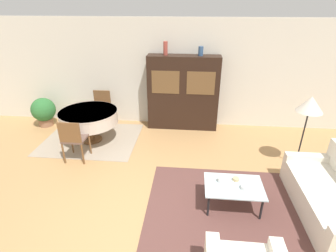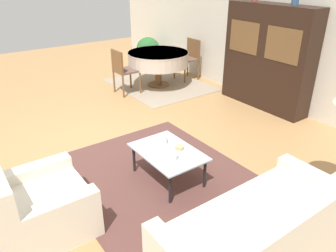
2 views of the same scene
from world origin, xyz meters
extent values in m
plane|color=tan|center=(0.00, 0.00, 0.00)|extent=(14.00, 14.00, 0.00)
cube|color=beige|center=(0.00, 3.63, 1.35)|extent=(10.00, 0.06, 2.70)
cube|color=brown|center=(1.23, 0.36, 0.01)|extent=(2.54, 2.16, 0.01)
cube|color=gray|center=(-1.76, 2.45, 0.01)|extent=(2.20, 1.82, 0.01)
cube|color=silver|center=(2.81, 0.41, 0.22)|extent=(0.93, 1.91, 0.43)
cube|color=silver|center=(3.18, 0.41, 0.65)|extent=(0.20, 1.91, 0.43)
cube|color=silver|center=(2.81, 1.29, 0.49)|extent=(0.93, 0.16, 0.12)
cube|color=silver|center=(1.30, -1.07, 0.21)|extent=(0.90, 0.91, 0.42)
cube|color=silver|center=(0.93, -1.07, 0.48)|extent=(0.16, 0.91, 0.12)
cube|color=silver|center=(1.66, -1.07, 0.48)|extent=(0.16, 0.91, 0.12)
cylinder|color=black|center=(0.94, 0.20, 0.20)|extent=(0.04, 0.04, 0.38)
cylinder|color=black|center=(1.73, 0.20, 0.20)|extent=(0.04, 0.04, 0.38)
cylinder|color=black|center=(0.94, 0.72, 0.20)|extent=(0.04, 0.04, 0.38)
cylinder|color=black|center=(1.73, 0.72, 0.20)|extent=(0.04, 0.04, 0.38)
cube|color=silver|center=(1.33, 0.46, 0.40)|extent=(0.92, 0.63, 0.02)
cube|color=black|center=(0.39, 3.37, 0.93)|extent=(1.76, 0.41, 1.87)
cube|color=brown|center=(-0.03, 3.17, 1.26)|extent=(0.67, 0.01, 0.56)
cube|color=brown|center=(0.82, 3.17, 1.26)|extent=(0.67, 0.01, 0.56)
cylinder|color=brown|center=(-1.73, 2.40, 0.03)|extent=(0.48, 0.48, 0.03)
cylinder|color=brown|center=(-1.73, 2.40, 0.24)|extent=(0.14, 0.14, 0.45)
cylinder|color=beige|center=(-1.73, 2.40, 0.61)|extent=(1.32, 1.32, 0.30)
cylinder|color=beige|center=(-1.73, 2.40, 0.75)|extent=(1.33, 1.33, 0.03)
cylinder|color=brown|center=(-1.94, 1.80, 0.24)|extent=(0.04, 0.04, 0.46)
cylinder|color=brown|center=(-1.53, 1.80, 0.24)|extent=(0.04, 0.04, 0.46)
cylinder|color=brown|center=(-1.94, 1.40, 0.24)|extent=(0.04, 0.04, 0.46)
cylinder|color=brown|center=(-1.53, 1.40, 0.24)|extent=(0.04, 0.04, 0.46)
cube|color=brown|center=(-1.73, 1.60, 0.49)|extent=(0.44, 0.44, 0.04)
cube|color=brown|center=(-1.73, 1.40, 0.72)|extent=(0.44, 0.04, 0.42)
cylinder|color=brown|center=(-1.53, 3.00, 0.24)|extent=(0.04, 0.04, 0.46)
cylinder|color=brown|center=(-1.94, 3.00, 0.24)|extent=(0.04, 0.04, 0.46)
cylinder|color=brown|center=(-1.53, 3.40, 0.24)|extent=(0.04, 0.04, 0.46)
cylinder|color=brown|center=(-1.94, 3.40, 0.24)|extent=(0.04, 0.04, 0.46)
cube|color=brown|center=(-1.73, 3.20, 0.49)|extent=(0.44, 0.44, 0.04)
cube|color=brown|center=(-1.73, 3.40, 0.72)|extent=(0.44, 0.04, 0.42)
cylinder|color=black|center=(2.78, 1.77, 0.01)|extent=(0.28, 0.28, 0.02)
cylinder|color=white|center=(1.13, 0.53, 0.45)|extent=(0.10, 0.10, 0.09)
cylinder|color=white|center=(1.50, 0.40, 0.44)|extent=(0.15, 0.15, 0.06)
cylinder|color=tan|center=(1.38, 0.60, 0.44)|extent=(0.10, 0.10, 0.05)
cylinder|color=#93664C|center=(-3.25, 3.10, 0.10)|extent=(0.35, 0.35, 0.19)
sphere|color=#2D6B33|center=(-3.25, 3.10, 0.46)|extent=(0.61, 0.61, 0.61)
camera|label=1|loc=(0.61, -2.93, 3.05)|focal=28.00mm
camera|label=2|loc=(4.13, -1.55, 2.44)|focal=35.00mm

